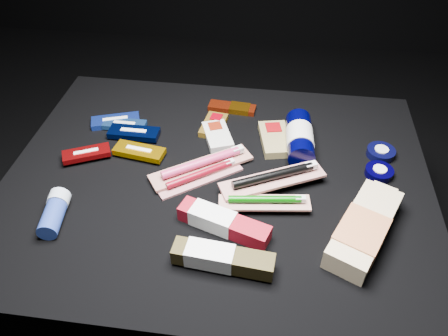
# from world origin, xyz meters

# --- Properties ---
(ground) EXTENTS (3.00, 3.00, 0.00)m
(ground) POSITION_xyz_m (0.00, 0.00, 0.00)
(ground) COLOR black
(ground) RESTS_ON ground
(cloth_table) EXTENTS (0.98, 0.78, 0.40)m
(cloth_table) POSITION_xyz_m (0.00, 0.00, 0.20)
(cloth_table) COLOR black
(cloth_table) RESTS_ON ground
(luna_bar_0) EXTENTS (0.13, 0.09, 0.02)m
(luna_bar_0) POSITION_xyz_m (-0.30, 0.17, 0.41)
(luna_bar_0) COLOR #1A36AE
(luna_bar_0) RESTS_ON cloth_table
(luna_bar_1) EXTENTS (0.11, 0.04, 0.01)m
(luna_bar_1) POSITION_xyz_m (-0.27, 0.15, 0.41)
(luna_bar_1) COLOR #22529D
(luna_bar_1) RESTS_ON cloth_table
(luna_bar_2) EXTENTS (0.13, 0.05, 0.02)m
(luna_bar_2) POSITION_xyz_m (-0.23, 0.12, 0.41)
(luna_bar_2) COLOR black
(luna_bar_2) RESTS_ON cloth_table
(luna_bar_3) EXTENTS (0.13, 0.06, 0.02)m
(luna_bar_3) POSITION_xyz_m (-0.20, 0.05, 0.41)
(luna_bar_3) COLOR #BA8303
(luna_bar_3) RESTS_ON cloth_table
(luna_bar_4) EXTENTS (0.12, 0.08, 0.01)m
(luna_bar_4) POSITION_xyz_m (-0.32, 0.02, 0.42)
(luna_bar_4) COLOR maroon
(luna_bar_4) RESTS_ON cloth_table
(clif_bar_0) EXTENTS (0.07, 0.11, 0.02)m
(clif_bar_0) POSITION_xyz_m (-0.04, 0.19, 0.41)
(clif_bar_0) COLOR #4C370E
(clif_bar_0) RESTS_ON cloth_table
(clif_bar_1) EXTENTS (0.10, 0.12, 0.02)m
(clif_bar_1) POSITION_xyz_m (-0.02, 0.15, 0.41)
(clif_bar_1) COLOR silver
(clif_bar_1) RESTS_ON cloth_table
(clif_bar_2) EXTENTS (0.10, 0.14, 0.02)m
(clif_bar_2) POSITION_xyz_m (0.13, 0.15, 0.41)
(clif_bar_2) COLOR olive
(clif_bar_2) RESTS_ON cloth_table
(power_bar) EXTENTS (0.13, 0.05, 0.02)m
(power_bar) POSITION_xyz_m (0.01, 0.27, 0.41)
(power_bar) COLOR maroon
(power_bar) RESTS_ON cloth_table
(lotion_bottle) EXTENTS (0.07, 0.21, 0.07)m
(lotion_bottle) POSITION_xyz_m (0.19, 0.13, 0.43)
(lotion_bottle) COLOR black
(lotion_bottle) RESTS_ON cloth_table
(cream_tin_upper) EXTENTS (0.07, 0.07, 0.02)m
(cream_tin_upper) POSITION_xyz_m (0.38, 0.13, 0.41)
(cream_tin_upper) COLOR black
(cream_tin_upper) RESTS_ON cloth_table
(cream_tin_lower) EXTENTS (0.06, 0.06, 0.02)m
(cream_tin_lower) POSITION_xyz_m (0.37, 0.06, 0.41)
(cream_tin_lower) COLOR black
(cream_tin_lower) RESTS_ON cloth_table
(bodywash_bottle) EXTENTS (0.17, 0.25, 0.05)m
(bodywash_bottle) POSITION_xyz_m (0.31, -0.14, 0.42)
(bodywash_bottle) COLOR beige
(bodywash_bottle) RESTS_ON cloth_table
(deodorant_stick) EXTENTS (0.06, 0.11, 0.04)m
(deodorant_stick) POSITION_xyz_m (-0.31, -0.17, 0.42)
(deodorant_stick) COLOR navy
(deodorant_stick) RESTS_ON cloth_table
(toothbrush_pack_0) EXTENTS (0.19, 0.16, 0.02)m
(toothbrush_pack_0) POSITION_xyz_m (-0.04, -0.01, 0.41)
(toothbrush_pack_0) COLOR #B4AEA7
(toothbrush_pack_0) RESTS_ON cloth_table
(toothbrush_pack_1) EXTENTS (0.24, 0.19, 0.03)m
(toothbrush_pack_1) POSITION_xyz_m (-0.04, 0.02, 0.42)
(toothbrush_pack_1) COLOR #BEB5B1
(toothbrush_pack_1) RESTS_ON cloth_table
(toothbrush_pack_2) EXTENTS (0.20, 0.07, 0.02)m
(toothbrush_pack_2) POSITION_xyz_m (0.12, -0.08, 0.42)
(toothbrush_pack_2) COLOR silver
(toothbrush_pack_2) RESTS_ON cloth_table
(toothbrush_pack_3) EXTENTS (0.24, 0.16, 0.03)m
(toothbrush_pack_3) POSITION_xyz_m (0.13, -0.02, 0.43)
(toothbrush_pack_3) COLOR beige
(toothbrush_pack_3) RESTS_ON cloth_table
(toothpaste_carton_red) EXTENTS (0.20, 0.10, 0.04)m
(toothpaste_carton_red) POSITION_xyz_m (0.03, -0.15, 0.42)
(toothpaste_carton_red) COLOR maroon
(toothpaste_carton_red) RESTS_ON cloth_table
(toothpaste_carton_green) EXTENTS (0.19, 0.06, 0.04)m
(toothpaste_carton_green) POSITION_xyz_m (0.04, -0.24, 0.42)
(toothpaste_carton_green) COLOR #342B10
(toothpaste_carton_green) RESTS_ON cloth_table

